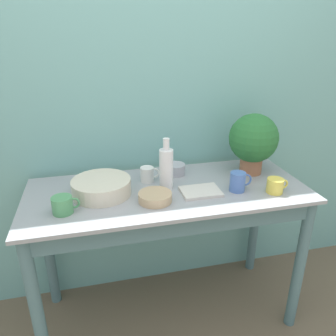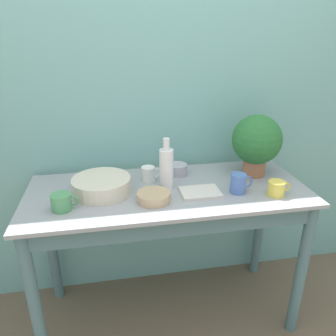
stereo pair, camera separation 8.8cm
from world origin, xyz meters
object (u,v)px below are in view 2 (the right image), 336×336
mug_yellow (277,188)px  bowl_small_tan (154,197)px  bowl_wash_large (102,185)px  mug_blue (239,183)px  potted_plant (257,141)px  tray_board (200,192)px  mug_green (62,202)px  mug_white (149,174)px  bowl_small_steel (177,169)px  bottle_tall (166,168)px

mug_yellow → bowl_small_tan: bearing=175.3°
bowl_wash_large → mug_yellow: size_ratio=2.57×
mug_blue → potted_plant: bearing=49.5°
tray_board → potted_plant: bearing=26.5°
mug_green → mug_yellow: bearing=-2.2°
mug_white → potted_plant: bearing=-1.7°
bowl_small_steel → bottle_tall: bearing=-118.8°
mug_yellow → bowl_small_steel: bearing=141.6°
potted_plant → bowl_small_steel: potted_plant is taller
mug_yellow → mug_white: mug_white is taller
mug_green → bowl_small_tan: size_ratio=0.77×
bowl_small_steel → bowl_wash_large: bearing=-159.5°
mug_green → mug_white: size_ratio=1.18×
mug_yellow → mug_white: size_ratio=1.09×
mug_blue → bowl_small_tan: bearing=-178.3°
bottle_tall → mug_white: bottle_tall is taller
bottle_tall → bowl_small_steel: bearing=61.2°
mug_green → tray_board: (0.68, 0.04, -0.03)m
tray_board → mug_green: bearing=-176.3°
potted_plant → bowl_small_tan: 0.68m
bowl_small_tan → tray_board: bearing=7.6°
mug_green → mug_blue: mug_blue is taller
mug_green → mug_white: mug_white is taller
mug_yellow → tray_board: mug_yellow is taller
potted_plant → bowl_small_steel: size_ratio=3.07×
mug_white → mug_blue: (0.44, -0.22, 0.01)m
mug_yellow → bowl_small_steel: size_ratio=1.02×
mug_green → bowl_small_tan: 0.43m
bottle_tall → mug_green: (-0.52, -0.14, -0.08)m
mug_blue → mug_yellow: bearing=-19.7°
mug_green → mug_yellow: size_ratio=1.08×
potted_plant → bowl_wash_large: (-0.87, -0.08, -0.16)m
bowl_wash_large → bowl_small_steel: bowl_wash_large is taller
mug_green → bowl_small_steel: bearing=26.8°
bottle_tall → bowl_small_tan: (-0.09, -0.13, -0.09)m
mug_yellow → tray_board: 0.39m
mug_yellow → bowl_small_tan: (-0.62, 0.05, -0.02)m
mug_green → bowl_small_tan: bearing=1.4°
bowl_small_steel → mug_green: bearing=-153.2°
bowl_small_tan → tray_board: size_ratio=0.82×
bottle_tall → tray_board: bottle_tall is taller
bowl_wash_large → mug_white: (0.26, 0.10, 0.00)m
mug_white → tray_board: (0.24, -0.20, -0.03)m
mug_yellow → bowl_small_tan: mug_yellow is taller
mug_green → tray_board: bearing=3.7°
mug_blue → bowl_small_steel: (-0.26, 0.28, -0.02)m
mug_yellow → bowl_small_steel: mug_yellow is taller
potted_plant → bowl_small_tan: size_ratio=2.13×
bowl_small_tan → tray_board: 0.25m
bowl_wash_large → mug_blue: 0.70m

